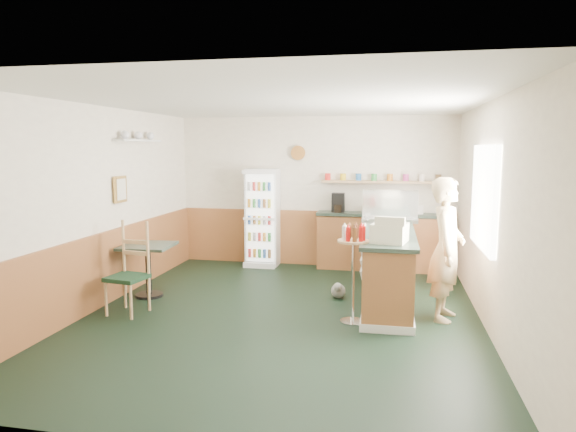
% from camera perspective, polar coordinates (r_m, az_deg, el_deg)
% --- Properties ---
extents(ground, '(6.00, 6.00, 0.00)m').
position_cam_1_polar(ground, '(6.71, -0.86, -11.01)').
color(ground, black).
rests_on(ground, ground).
extents(room_envelope, '(5.04, 6.02, 2.72)m').
position_cam_1_polar(room_envelope, '(7.15, -1.43, 2.64)').
color(room_envelope, '#EEE3CB').
rests_on(room_envelope, ground).
extents(service_counter, '(0.68, 3.01, 1.01)m').
position_cam_1_polar(service_counter, '(7.48, 11.11, -5.53)').
color(service_counter, '#A46535').
rests_on(service_counter, ground).
extents(back_counter, '(2.24, 0.42, 1.69)m').
position_cam_1_polar(back_counter, '(9.16, 10.16, -2.54)').
color(back_counter, '#A46535').
rests_on(back_counter, ground).
extents(drinks_fridge, '(0.58, 0.52, 1.77)m').
position_cam_1_polar(drinks_fridge, '(9.32, -2.88, -0.18)').
color(drinks_fridge, white).
rests_on(drinks_fridge, ground).
extents(display_case, '(0.84, 0.44, 0.48)m').
position_cam_1_polar(display_case, '(8.07, 11.27, 1.09)').
color(display_case, silver).
rests_on(display_case, service_counter).
extents(cash_register, '(0.47, 0.49, 0.23)m').
position_cam_1_polar(cash_register, '(6.30, 11.22, -1.85)').
color(cash_register, '#EEE7C5').
rests_on(cash_register, service_counter).
extents(shopkeeper, '(0.54, 0.67, 1.78)m').
position_cam_1_polar(shopkeeper, '(6.67, 17.21, -3.54)').
color(shopkeeper, tan).
rests_on(shopkeeper, ground).
extents(condiment_stand, '(0.39, 0.39, 1.20)m').
position_cam_1_polar(condiment_stand, '(6.30, 7.25, -4.58)').
color(condiment_stand, silver).
rests_on(condiment_stand, ground).
extents(newspaper_rack, '(0.09, 0.40, 0.81)m').
position_cam_1_polar(newspaper_rack, '(7.58, 8.45, -3.96)').
color(newspaper_rack, black).
rests_on(newspaper_rack, ground).
extents(cafe_table, '(0.74, 0.74, 0.76)m').
position_cam_1_polar(cafe_table, '(7.67, -15.29, -4.74)').
color(cafe_table, black).
rests_on(cafe_table, ground).
extents(cafe_chair, '(0.51, 0.51, 1.19)m').
position_cam_1_polar(cafe_chair, '(7.03, -17.12, -5.21)').
color(cafe_chair, black).
rests_on(cafe_chair, ground).
extents(dog_doorstop, '(0.21, 0.27, 0.25)m').
position_cam_1_polar(dog_doorstop, '(7.45, 5.60, -8.21)').
color(dog_doorstop, gray).
rests_on(dog_doorstop, ground).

